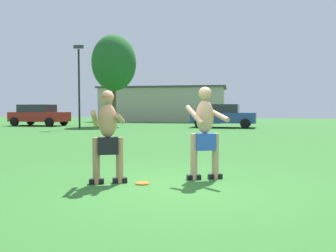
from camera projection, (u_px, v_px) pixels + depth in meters
ground_plane at (176, 186)px, 6.02m from camera, size 80.00×80.00×0.00m
player_with_cap at (108, 133)px, 6.21m from camera, size 0.70×0.74×1.66m
player_in_blue at (205, 131)px, 6.56m from camera, size 0.85×0.69×1.74m
frisbee at (142, 183)px, 6.20m from camera, size 0.24×0.24×0.03m
car_red_near_post at (39, 115)px, 26.30m from camera, size 4.48×2.42×1.58m
car_blue_mid_lot at (223, 115)px, 23.91m from camera, size 4.45×2.36×1.58m
lamp_post at (79, 77)px, 22.61m from camera, size 0.60×0.24×5.35m
outbuilding_behind_lot at (164, 104)px, 35.01m from camera, size 12.32×5.49×3.38m
tree_right_field at (114, 63)px, 25.70m from camera, size 3.25×3.25×6.69m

